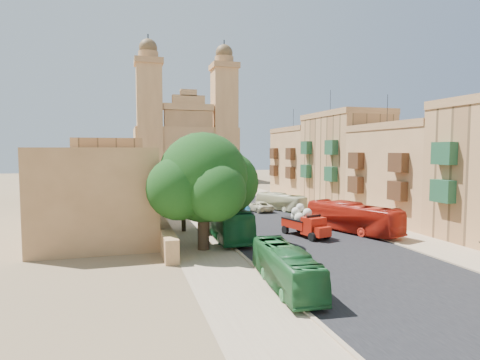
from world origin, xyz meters
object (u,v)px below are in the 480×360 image
bus_red_east (352,218)px  pedestrian_a (393,222)px  bus_green_north (226,220)px  car_white_b (234,195)px  church (185,145)px  ficus_tree (204,181)px  street_tree_a (183,197)px  car_blue_b (185,184)px  car_cream (258,206)px  street_tree_c (162,179)px  bus_green_south (286,267)px  bus_cream_east (281,202)px  pedestrian_c (339,207)px  red_truck (305,222)px  street_tree_d (156,178)px  car_dkblue (197,192)px  car_blue_a (245,209)px  street_tree_b (170,189)px  car_white_a (217,204)px  olive_pickup (294,204)px

bus_red_east → pedestrian_a: 4.64m
bus_green_north → car_white_b: 29.66m
church → ficus_tree: size_ratio=3.75×
street_tree_a → car_blue_b: bearing=81.5°
car_cream → street_tree_c: bearing=-61.3°
bus_green_south → bus_cream_east: size_ratio=1.04×
pedestrian_c → car_blue_b: bearing=-138.8°
red_truck → pedestrian_c: red_truck is taller
church → street_tree_d: church is taller
red_truck → car_dkblue: red_truck is taller
car_blue_b → car_dkblue: bearing=-70.3°
bus_green_north → bus_green_south: bearing=-87.7°
red_truck → pedestrian_c: (9.76, 10.76, -0.41)m
car_blue_a → car_white_b: 16.53m
car_blue_b → street_tree_c: bearing=-85.7°
red_truck → street_tree_c: bearing=109.9°
street_tree_b → red_truck: size_ratio=0.86×
bus_red_east → car_white_a: size_ratio=2.93×
church → bus_cream_east: size_ratio=4.37×
car_white_a → car_white_b: 11.49m
street_tree_b → car_dkblue: street_tree_b is taller
street_tree_c → olive_pickup: (16.50, -14.17, -2.80)m
bus_cream_east → car_blue_a: (-5.80, -2.17, -0.50)m
church → bus_red_east: bearing=-85.1°
street_tree_d → bus_cream_east: bearing=-59.8°
street_tree_a → bus_green_south: (3.50, -18.33, -2.29)m
olive_pickup → car_cream: size_ratio=0.98×
ficus_tree → car_dkblue: (6.38, 39.35, -5.11)m
bus_green_south → car_cream: (8.04, 28.79, -0.53)m
street_tree_a → pedestrian_c: (20.54, 5.06, -2.57)m
pedestrian_c → street_tree_b: bearing=-84.4°
olive_pickup → pedestrian_c: bearing=-49.7°
street_tree_d → pedestrian_c: bearing=-56.4°
pedestrian_a → car_dkblue: bearing=-46.5°
street_tree_b → car_blue_a: bearing=-21.6°
street_tree_a → car_white_a: bearing=64.8°
bus_green_south → car_blue_a: size_ratio=2.24×
street_tree_b → street_tree_a: bearing=-90.0°
bus_green_north → bus_cream_east: bus_green_north is taller
street_tree_d → ficus_tree: bearing=-89.2°
street_tree_b → car_blue_b: 37.59m
ficus_tree → car_blue_a: size_ratio=2.50×
bus_cream_east → pedestrian_c: (5.74, -5.55, -0.22)m
street_tree_a → red_truck: (10.78, -5.71, -2.15)m
bus_red_east → street_tree_c: bearing=-79.4°
street_tree_a → street_tree_c: (0.00, 24.00, 0.19)m
church → car_cream: bearing=-88.4°
street_tree_c → pedestrian_c: (20.54, -18.94, -2.75)m
street_tree_d → car_blue_b: bearing=60.4°
street_tree_d → car_blue_b: 14.89m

